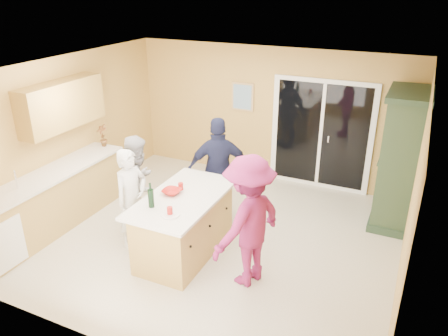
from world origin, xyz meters
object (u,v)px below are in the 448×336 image
at_px(woman_grey, 139,184).
at_px(woman_navy, 219,170).
at_px(woman_white, 132,199).
at_px(kitchen_island, 184,227).
at_px(woman_magenta, 248,222).
at_px(green_hutch, 399,161).

xyz_separation_m(woman_grey, woman_navy, (0.99, 0.82, 0.09)).
relative_size(woman_white, woman_navy, 0.87).
distance_m(kitchen_island, woman_magenta, 1.17).
xyz_separation_m(woman_grey, woman_magenta, (2.04, -0.52, 0.11)).
relative_size(green_hutch, woman_magenta, 1.23).
distance_m(woman_grey, woman_magenta, 2.11).
height_order(kitchen_island, woman_navy, woman_navy).
xyz_separation_m(woman_white, woman_navy, (0.83, 1.25, 0.11)).
xyz_separation_m(woman_white, woman_magenta, (1.88, -0.09, 0.13)).
bearing_deg(woman_grey, woman_magenta, -116.42).
relative_size(woman_grey, woman_magenta, 0.88).
bearing_deg(woman_magenta, woman_navy, -122.24).
bearing_deg(woman_navy, kitchen_island, 62.35).
height_order(kitchen_island, woman_white, woman_white).
xyz_separation_m(woman_white, woman_grey, (-0.17, 0.43, 0.02)).
xyz_separation_m(kitchen_island, woman_magenta, (1.06, -0.19, 0.46)).
bearing_deg(woman_navy, woman_magenta, 101.08).
relative_size(kitchen_island, green_hutch, 0.81).
relative_size(green_hutch, woman_grey, 1.40).
bearing_deg(woman_white, woman_navy, -21.87).
xyz_separation_m(green_hutch, woman_navy, (-2.64, -1.13, -0.19)).
distance_m(green_hutch, woman_navy, 2.88).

